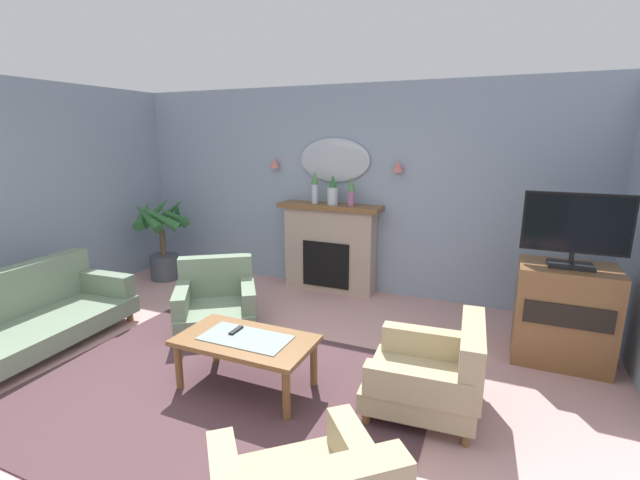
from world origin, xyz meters
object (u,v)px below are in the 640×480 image
at_px(wall_sconce_left, 275,163).
at_px(wall_sconce_right, 398,166).
at_px(tv_cabinet, 563,314).
at_px(fireplace, 330,248).
at_px(tv_flatscreen, 576,228).
at_px(mantel_vase_left, 333,192).
at_px(mantel_vase_centre, 351,191).
at_px(potted_plant_corner_palm, 162,235).
at_px(coffee_table, 246,344).
at_px(floral_couch, 32,314).
at_px(mantel_vase_right, 315,186).
at_px(armchair_near_fireplace, 216,298).
at_px(armchair_by_coffee_table, 435,372).
at_px(tv_remote, 236,331).
at_px(wall_mirror, 334,160).

xyz_separation_m(wall_sconce_left, wall_sconce_right, (1.70, 0.00, 0.00)).
bearing_deg(tv_cabinet, fireplace, 160.99).
distance_m(fireplace, tv_flatscreen, 2.89).
distance_m(fireplace, wall_sconce_right, 1.38).
xyz_separation_m(mantel_vase_left, tv_cabinet, (2.60, -0.89, -0.87)).
bearing_deg(tv_cabinet, mantel_vase_left, 161.21).
bearing_deg(mantel_vase_centre, potted_plant_corner_palm, -169.28).
height_order(fireplace, tv_cabinet, fireplace).
bearing_deg(potted_plant_corner_palm, fireplace, 12.72).
relative_size(coffee_table, floral_couch, 0.62).
bearing_deg(mantel_vase_right, mantel_vase_left, 0.00).
relative_size(armchair_near_fireplace, tv_cabinet, 1.25).
distance_m(mantel_vase_right, armchair_by_coffee_table, 3.04).
bearing_deg(tv_flatscreen, mantel_vase_centre, 158.93).
bearing_deg(tv_remote, tv_cabinet, 30.29).
distance_m(fireplace, tv_cabinet, 2.81).
height_order(mantel_vase_centre, tv_cabinet, mantel_vase_centre).
height_order(mantel_vase_left, armchair_by_coffee_table, mantel_vase_left).
bearing_deg(coffee_table, tv_cabinet, 32.79).
height_order(fireplace, mantel_vase_right, mantel_vase_right).
bearing_deg(potted_plant_corner_palm, armchair_by_coffee_table, -21.49).
bearing_deg(armchair_near_fireplace, wall_mirror, 67.46).
bearing_deg(wall_sconce_right, fireplace, -173.84).
relative_size(mantel_vase_centre, coffee_table, 0.32).
distance_m(wall_sconce_left, potted_plant_corner_palm, 1.91).
distance_m(mantel_vase_centre, tv_remote, 2.52).
xyz_separation_m(coffee_table, armchair_near_fireplace, (-0.97, 0.91, -0.08)).
relative_size(mantel_vase_centre, wall_mirror, 0.36).
bearing_deg(wall_sconce_left, armchair_by_coffee_table, -40.90).
bearing_deg(armchair_by_coffee_table, wall_sconce_left, 139.10).
distance_m(fireplace, wall_sconce_left, 1.38).
relative_size(floral_couch, armchair_near_fireplace, 1.56).
relative_size(fireplace, mantel_vase_centre, 3.89).
bearing_deg(tv_remote, armchair_by_coffee_table, 9.11).
bearing_deg(armchair_by_coffee_table, coffee_table, -167.56).
relative_size(mantel_vase_centre, floral_couch, 0.20).
xyz_separation_m(floral_couch, tv_flatscreen, (4.72, 1.70, 0.93)).
relative_size(wall_mirror, tv_cabinet, 1.07).
xyz_separation_m(mantel_vase_right, wall_sconce_right, (1.05, 0.12, 0.27)).
xyz_separation_m(mantel_vase_right, tv_remote, (0.34, -2.35, -0.93)).
relative_size(wall_sconce_right, tv_remote, 0.88).
relative_size(mantel_vase_right, mantel_vase_left, 1.08).
height_order(wall_mirror, floral_couch, wall_mirror).
bearing_deg(wall_sconce_left, potted_plant_corner_palm, -157.47).
bearing_deg(tv_flatscreen, tv_remote, -150.06).
bearing_deg(mantel_vase_right, tv_cabinet, -17.24).
relative_size(wall_mirror, potted_plant_corner_palm, 0.80).
bearing_deg(floral_couch, wall_sconce_right, 43.10).
xyz_separation_m(mantel_vase_right, mantel_vase_centre, (0.50, 0.00, -0.04)).
xyz_separation_m(mantel_vase_right, wall_sconce_left, (-0.65, 0.12, 0.27)).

